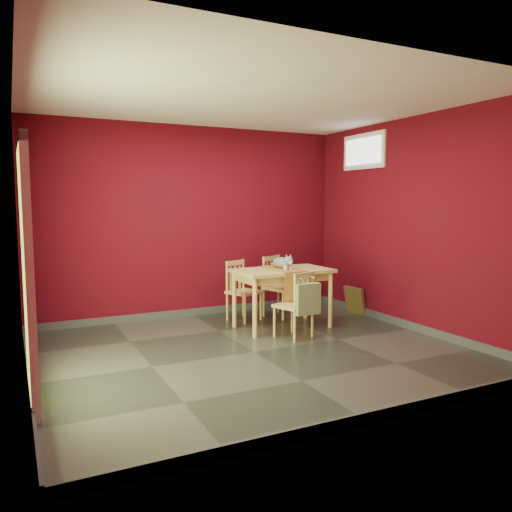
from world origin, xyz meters
name	(u,v)px	position (x,y,z in m)	size (l,w,h in m)	color
ground	(254,352)	(0.00, 0.00, 0.00)	(4.50, 4.50, 0.00)	#2D342D
room_shell	(254,347)	(0.00, 0.00, 0.05)	(4.50, 4.50, 4.50)	#510814
doorway	(26,265)	(-2.23, -0.40, 1.12)	(0.06, 1.01, 2.13)	#B7D838
window	(364,151)	(2.23, 1.00, 2.35)	(0.05, 0.90, 0.50)	white
outlet_plate	(289,287)	(1.60, 1.99, 0.30)	(0.08, 0.01, 0.12)	silver
dining_table	(282,276)	(0.82, 0.82, 0.67)	(1.24, 0.73, 0.77)	#DABE66
table_runner	(287,275)	(0.82, 0.70, 0.71)	(0.35, 0.72, 0.36)	#A26F29
chair_far_left	(242,290)	(0.52, 1.43, 0.42)	(0.50, 0.50, 0.83)	#DABE66
chair_far_right	(278,286)	(1.09, 1.42, 0.44)	(0.53, 0.53, 0.86)	#DABE66
chair_near	(296,304)	(0.71, 0.29, 0.41)	(0.48, 0.48, 0.81)	#DABE66
tote_bag	(308,299)	(0.74, 0.09, 0.51)	(0.31, 0.19, 0.44)	#77955F
cat	(282,261)	(0.85, 0.89, 0.87)	(0.21, 0.41, 0.20)	slate
picture_frame	(355,300)	(2.19, 1.08, 0.19)	(0.15, 0.40, 0.39)	brown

